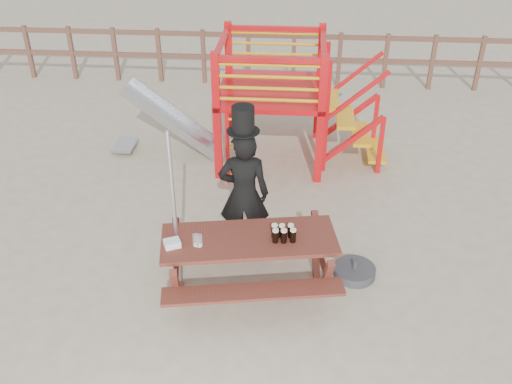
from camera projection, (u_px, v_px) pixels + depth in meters
name	position (u px, v px, depth m)	size (l,w,h in m)	color
ground	(237.00, 294.00, 6.96)	(60.00, 60.00, 0.00)	#B7AB8E
back_fence	(271.00, 52.00, 12.49)	(15.09, 0.09, 1.20)	brown
playground_fort	(267.00, 99.00, 9.41)	(4.71, 1.84, 2.10)	red
picnic_table	(249.00, 258.00, 6.77)	(2.24, 1.73, 0.79)	maroon
man_with_hat	(244.00, 191.00, 7.21)	(0.66, 0.45, 2.09)	black
metal_pole	(175.00, 214.00, 6.55)	(0.05, 0.05, 2.12)	#B2B2B7
parasol_base	(354.00, 271.00, 7.23)	(0.53, 0.53, 0.23)	#38373C
paper_bag	(172.00, 243.00, 6.46)	(0.18, 0.14, 0.08)	white
stout_pints	(283.00, 233.00, 6.55)	(0.29, 0.19, 0.17)	black
empty_glasses	(198.00, 241.00, 6.45)	(0.11, 0.07, 0.15)	silver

